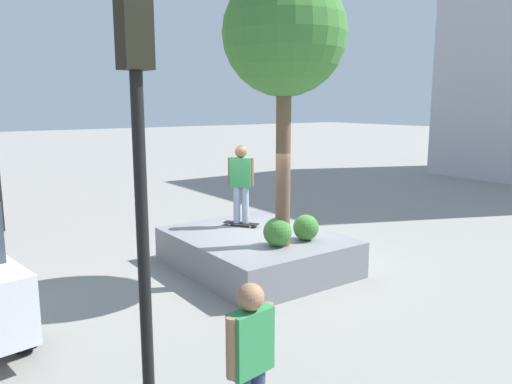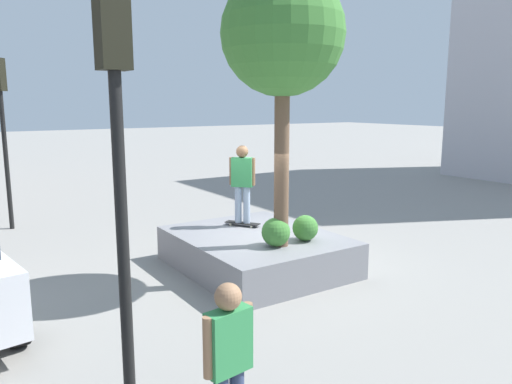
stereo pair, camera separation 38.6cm
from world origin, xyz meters
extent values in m
plane|color=gray|center=(0.00, 0.00, 0.00)|extent=(120.00, 120.00, 0.00)
cube|color=gray|center=(0.06, 0.33, 0.36)|extent=(3.58, 2.91, 0.72)
cylinder|color=brown|center=(-0.87, 0.37, 2.38)|extent=(0.28, 0.28, 3.30)
sphere|color=#3D7A33|center=(-0.87, 0.37, 4.64)|extent=(2.24, 2.24, 2.24)
sphere|color=#3D7A33|center=(-0.86, 0.48, 1.00)|extent=(0.55, 0.55, 0.55)
sphere|color=#3D7A33|center=(-0.86, -0.24, 0.98)|extent=(0.51, 0.51, 0.51)
cube|color=black|center=(0.85, 0.16, 0.79)|extent=(0.79, 0.60, 0.02)
sphere|color=beige|center=(1.02, 0.37, 0.75)|extent=(0.06, 0.06, 0.06)
sphere|color=beige|center=(1.11, 0.23, 0.75)|extent=(0.06, 0.06, 0.06)
sphere|color=beige|center=(0.58, 0.10, 0.75)|extent=(0.06, 0.06, 0.06)
sphere|color=beige|center=(0.67, -0.04, 0.75)|extent=(0.06, 0.06, 0.06)
cylinder|color=#8C9EB7|center=(0.78, 0.10, 1.20)|extent=(0.15, 0.15, 0.82)
cylinder|color=#8C9EB7|center=(0.92, 0.23, 1.20)|extent=(0.15, 0.15, 0.82)
cube|color=#338C4C|center=(0.85, 0.16, 1.93)|extent=(0.47, 0.46, 0.64)
cylinder|color=brown|center=(0.67, 0.00, 1.95)|extent=(0.10, 0.10, 0.60)
cylinder|color=brown|center=(1.02, 0.33, 1.95)|extent=(0.10, 0.10, 0.60)
sphere|color=brown|center=(0.85, 0.16, 2.38)|extent=(0.27, 0.27, 0.27)
cylinder|color=black|center=(-0.88, 5.05, 0.39)|extent=(0.80, 0.33, 0.78)
cylinder|color=black|center=(-3.67, 4.35, 1.85)|extent=(0.12, 0.12, 3.71)
cube|color=black|center=(-3.67, 4.35, 4.13)|extent=(0.25, 0.29, 0.85)
sphere|color=gold|center=(-3.52, 4.36, 4.10)|extent=(0.14, 0.14, 0.14)
sphere|color=green|center=(-3.52, 4.36, 3.82)|extent=(0.14, 0.14, 0.14)
cube|color=#338C4C|center=(-4.40, 3.60, 1.14)|extent=(0.26, 0.49, 0.64)
cylinder|color=#9E7251|center=(-4.37, 3.36, 1.16)|extent=(0.10, 0.10, 0.61)
cylinder|color=#9E7251|center=(-4.43, 3.84, 1.16)|extent=(0.10, 0.10, 0.61)
sphere|color=#9E7251|center=(-4.40, 3.60, 1.60)|extent=(0.27, 0.27, 0.27)
camera|label=1|loc=(-8.05, 6.16, 3.41)|focal=34.76mm
camera|label=2|loc=(-8.27, 5.84, 3.41)|focal=34.76mm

